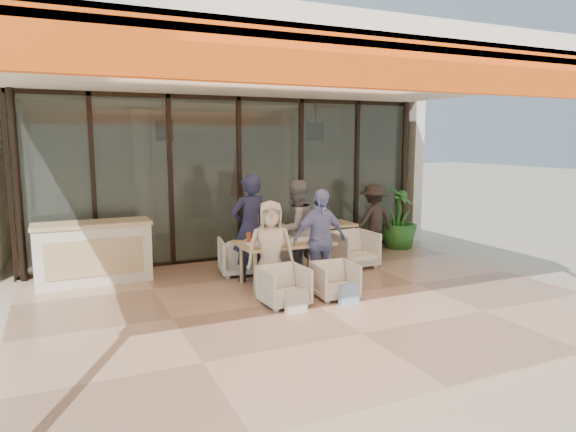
{
  "coord_description": "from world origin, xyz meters",
  "views": [
    {
      "loc": [
        -3.31,
        -6.59,
        2.39
      ],
      "look_at": [
        0.1,
        0.9,
        1.15
      ],
      "focal_mm": 32.0,
      "sensor_mm": 36.0,
      "label": 1
    }
  ],
  "objects_px": {
    "potted_palm": "(399,218)",
    "dining_table": "(283,245)",
    "side_chair": "(354,248)",
    "diner_grey": "(295,229)",
    "chair_far_right": "(284,253)",
    "diner_cream": "(271,249)",
    "chair_far_left": "(240,254)",
    "diner_navy": "(250,229)",
    "chair_near_left": "(284,284)",
    "chair_near_right": "(335,279)",
    "diner_periwinkle": "(320,240)",
    "side_table": "(334,228)",
    "standing_woman": "(374,219)",
    "host_counter": "(94,252)"
  },
  "relations": [
    {
      "from": "potted_palm",
      "to": "dining_table",
      "type": "bearing_deg",
      "value": -155.64
    },
    {
      "from": "side_chair",
      "to": "dining_table",
      "type": "bearing_deg",
      "value": -163.93
    },
    {
      "from": "diner_grey",
      "to": "side_chair",
      "type": "relative_size",
      "value": 2.21
    },
    {
      "from": "diner_grey",
      "to": "potted_palm",
      "type": "distance_m",
      "value": 3.24
    },
    {
      "from": "chair_far_right",
      "to": "diner_cream",
      "type": "relative_size",
      "value": 0.43
    },
    {
      "from": "chair_far_left",
      "to": "diner_navy",
      "type": "bearing_deg",
      "value": 99.33
    },
    {
      "from": "chair_near_left",
      "to": "chair_near_right",
      "type": "relative_size",
      "value": 1.04
    },
    {
      "from": "chair_near_left",
      "to": "potted_palm",
      "type": "relative_size",
      "value": 0.47
    },
    {
      "from": "diner_periwinkle",
      "to": "side_table",
      "type": "height_order",
      "value": "diner_periwinkle"
    },
    {
      "from": "chair_near_left",
      "to": "side_table",
      "type": "relative_size",
      "value": 0.86
    },
    {
      "from": "dining_table",
      "to": "chair_far_right",
      "type": "xyz_separation_m",
      "value": [
        0.43,
        0.94,
        -0.37
      ]
    },
    {
      "from": "diner_periwinkle",
      "to": "standing_woman",
      "type": "height_order",
      "value": "diner_periwinkle"
    },
    {
      "from": "side_table",
      "to": "potted_palm",
      "type": "relative_size",
      "value": 0.54
    },
    {
      "from": "chair_near_left",
      "to": "diner_periwinkle",
      "type": "xyz_separation_m",
      "value": [
        0.84,
        0.5,
        0.49
      ]
    },
    {
      "from": "host_counter",
      "to": "standing_woman",
      "type": "xyz_separation_m",
      "value": [
        5.48,
        -0.04,
        0.2
      ]
    },
    {
      "from": "diner_periwinkle",
      "to": "standing_woman",
      "type": "xyz_separation_m",
      "value": [
        2.24,
        1.83,
        -0.08
      ]
    },
    {
      "from": "dining_table",
      "to": "standing_woman",
      "type": "bearing_deg",
      "value": 27.25
    },
    {
      "from": "dining_table",
      "to": "diner_grey",
      "type": "bearing_deg",
      "value": 46.21
    },
    {
      "from": "dining_table",
      "to": "side_chair",
      "type": "distance_m",
      "value": 1.79
    },
    {
      "from": "chair_far_left",
      "to": "standing_woman",
      "type": "bearing_deg",
      "value": -162.74
    },
    {
      "from": "chair_near_right",
      "to": "diner_periwinkle",
      "type": "relative_size",
      "value": 0.38
    },
    {
      "from": "dining_table",
      "to": "chair_near_right",
      "type": "bearing_deg",
      "value": -66.0
    },
    {
      "from": "diner_grey",
      "to": "side_table",
      "type": "bearing_deg",
      "value": -162.1
    },
    {
      "from": "side_table",
      "to": "diner_cream",
      "type": "bearing_deg",
      "value": -140.14
    },
    {
      "from": "chair_near_left",
      "to": "diner_cream",
      "type": "bearing_deg",
      "value": 86.81
    },
    {
      "from": "dining_table",
      "to": "potted_palm",
      "type": "distance_m",
      "value": 3.8
    },
    {
      "from": "standing_woman",
      "to": "potted_palm",
      "type": "relative_size",
      "value": 1.06
    },
    {
      "from": "dining_table",
      "to": "side_table",
      "type": "relative_size",
      "value": 2.01
    },
    {
      "from": "chair_near_left",
      "to": "diner_navy",
      "type": "bearing_deg",
      "value": 86.81
    },
    {
      "from": "side_chair",
      "to": "chair_far_left",
      "type": "bearing_deg",
      "value": 167.32
    },
    {
      "from": "dining_table",
      "to": "chair_near_right",
      "type": "xyz_separation_m",
      "value": [
        0.43,
        -0.96,
        -0.38
      ]
    },
    {
      "from": "chair_far_right",
      "to": "side_chair",
      "type": "xyz_separation_m",
      "value": [
        1.25,
        -0.4,
        0.06
      ]
    },
    {
      "from": "chair_near_right",
      "to": "standing_woman",
      "type": "relative_size",
      "value": 0.42
    },
    {
      "from": "diner_cream",
      "to": "dining_table",
      "type": "bearing_deg",
      "value": 63.35
    },
    {
      "from": "diner_cream",
      "to": "standing_woman",
      "type": "xyz_separation_m",
      "value": [
        3.08,
        1.83,
        -0.01
      ]
    },
    {
      "from": "diner_cream",
      "to": "diner_navy",
      "type": "bearing_deg",
      "value": 105.61
    },
    {
      "from": "diner_navy",
      "to": "standing_woman",
      "type": "bearing_deg",
      "value": -171.64
    },
    {
      "from": "host_counter",
      "to": "side_chair",
      "type": "bearing_deg",
      "value": -10.95
    },
    {
      "from": "standing_woman",
      "to": "side_chair",
      "type": "bearing_deg",
      "value": 31.78
    },
    {
      "from": "chair_far_left",
      "to": "diner_grey",
      "type": "distance_m",
      "value": 1.09
    },
    {
      "from": "diner_periwinkle",
      "to": "host_counter",
      "type": "bearing_deg",
      "value": 145.77
    },
    {
      "from": "diner_navy",
      "to": "potted_palm",
      "type": "relative_size",
      "value": 1.32
    },
    {
      "from": "diner_cream",
      "to": "potted_palm",
      "type": "height_order",
      "value": "diner_cream"
    },
    {
      "from": "chair_near_right",
      "to": "diner_cream",
      "type": "distance_m",
      "value": 1.07
    },
    {
      "from": "dining_table",
      "to": "diner_cream",
      "type": "height_order",
      "value": "diner_cream"
    },
    {
      "from": "chair_near_right",
      "to": "side_table",
      "type": "height_order",
      "value": "side_table"
    },
    {
      "from": "side_table",
      "to": "potted_palm",
      "type": "xyz_separation_m",
      "value": [
        1.78,
        0.27,
        0.05
      ]
    },
    {
      "from": "chair_near_right",
      "to": "side_chair",
      "type": "distance_m",
      "value": 1.96
    },
    {
      "from": "dining_table",
      "to": "host_counter",
      "type": "bearing_deg",
      "value": 153.33
    },
    {
      "from": "chair_far_right",
      "to": "potted_palm",
      "type": "xyz_separation_m",
      "value": [
        3.04,
        0.62,
        0.37
      ]
    }
  ]
}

